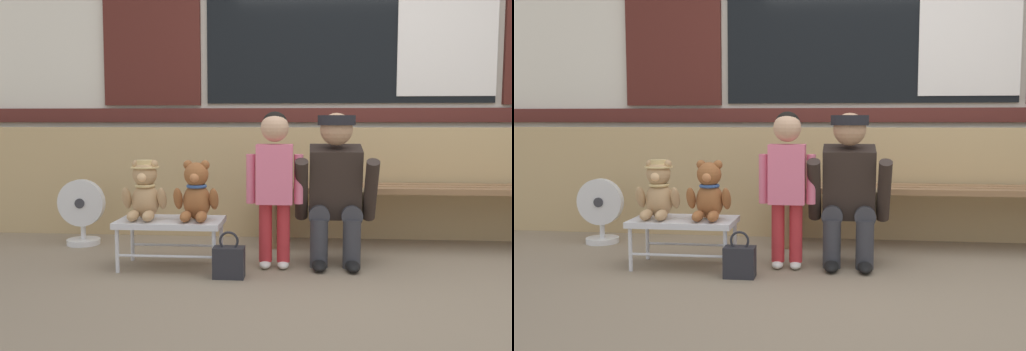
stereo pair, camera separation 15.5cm
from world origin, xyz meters
The scene contains 11 objects.
ground_plane centered at (0.00, 0.00, 0.00)m, with size 60.00×60.00×0.00m, color #84725B.
brick_low_wall centered at (0.00, 1.43, 0.42)m, with size 7.40×0.25×0.85m, color tan.
shop_facade centered at (0.00, 1.94, 1.81)m, with size 7.55×0.26×3.60m.
wooden_bench_long centered at (0.38, 1.06, 0.37)m, with size 2.10×0.40×0.44m.
small_display_bench centered at (-1.18, 0.34, 0.27)m, with size 0.64×0.36×0.30m.
teddy_bear_with_hat centered at (-1.34, 0.34, 0.47)m, with size 0.28×0.27×0.36m.
teddy_bear_plain centered at (-1.02, 0.34, 0.46)m, with size 0.28×0.26×0.36m.
child_standing centered at (-0.55, 0.39, 0.59)m, with size 0.35×0.18×0.96m.
adult_crouching centered at (-0.16, 0.50, 0.48)m, with size 0.50×0.49×0.95m.
handbag_on_ground centered at (-0.80, 0.14, 0.10)m, with size 0.18×0.11×0.27m.
floor_fan centered at (-1.98, 0.92, 0.24)m, with size 0.34×0.24×0.48m.
Camera 1 is at (-0.37, -3.02, 0.90)m, focal length 39.61 mm.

